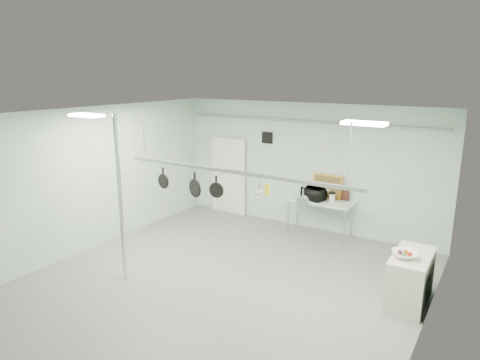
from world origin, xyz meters
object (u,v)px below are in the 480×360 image
Objects in this scene: coffee_canister at (332,198)px; skillet_right at (216,186)px; chrome_pole at (120,200)px; prep_table at (320,203)px; skillet_mid at (195,185)px; pot_rack at (232,170)px; microwave at (314,194)px; fruit_bowl at (405,254)px; skillet_left at (163,177)px; side_cabinet at (410,279)px.

skillet_right is (-1.04, -3.29, 0.88)m from coffee_canister.
coffee_canister is at bearing 58.23° from chrome_pole.
prep_table is 3.67m from skillet_mid.
skillet_mid is at bearing 180.00° from pot_rack.
skillet_right is (-0.59, -3.24, 0.83)m from microwave.
skillet_mid is at bearing -165.98° from fruit_bowl.
coffee_canister is 3.20m from fruit_bowl.
chrome_pole is 0.98m from skillet_left.
coffee_canister is (0.69, 3.29, -1.22)m from pot_rack.
pot_rack reaches higher than skillet_right.
fruit_bowl is at bearing 20.06° from skillet_left.
coffee_canister is 4.12m from skillet_left.
microwave is 3.51m from skillet_mid.
skillet_left is (-4.49, -0.92, 0.93)m from fruit_bowl.
chrome_pole is at bearing -118.71° from prep_table.
chrome_pole is 2.67× the size of side_cabinet.
chrome_pole reaches higher than skillet_left.
chrome_pole is 7.95× the size of skillet_left.
microwave is 1.34× the size of skillet_left.
pot_rack is 0.49m from skillet_right.
side_cabinet is at bearing -40.79° from prep_table.
prep_table is at bearing 87.29° from skillet_mid.
pot_rack is 3.26m from fruit_bowl.
microwave is at bearing 138.31° from fruit_bowl.
pot_rack reaches higher than skillet_mid.
skillet_right is at bearing -107.48° from coffee_canister.
skillet_right is (1.29, 0.00, 0.00)m from skillet_left.
prep_table is 3.42m from fruit_bowl.
coffee_canister is 3.56m from skillet_right.
microwave is (0.25, 3.24, -1.17)m from pot_rack.
skillet_mid is (-3.79, -1.10, 1.39)m from side_cabinet.
microwave reaches higher than coffee_canister.
skillet_right is (-0.74, -3.30, 1.05)m from prep_table.
chrome_pole reaches higher than prep_table.
coffee_canister is 3.72m from skillet_mid.
coffee_canister is (-2.26, 2.19, 0.56)m from side_cabinet.
side_cabinet is 4.18m from skillet_mid.
coffee_canister is at bearing 63.15° from skillet_left.
microwave is at bearing 69.90° from skillet_right.
fruit_bowl is at bearing 20.97° from chrome_pole.
pot_rack is 11.69× the size of fruit_bowl.
chrome_pole is 1.41m from skillet_mid.
skillet_left is at bearing -121.65° from prep_table.
prep_table is 2.96× the size of microwave.
prep_table is 3.98× the size of skillet_right.
skillet_right is at bearing -102.67° from prep_table.
skillet_right is (-3.20, -0.92, 0.93)m from fruit_bowl.
chrome_pole is at bearing 80.07° from microwave.
pot_rack is at bearing -159.55° from side_cabinet.
pot_rack is 3.58m from coffee_canister.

